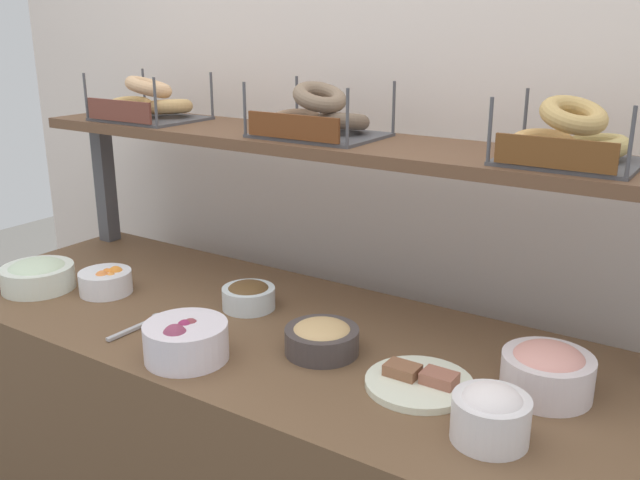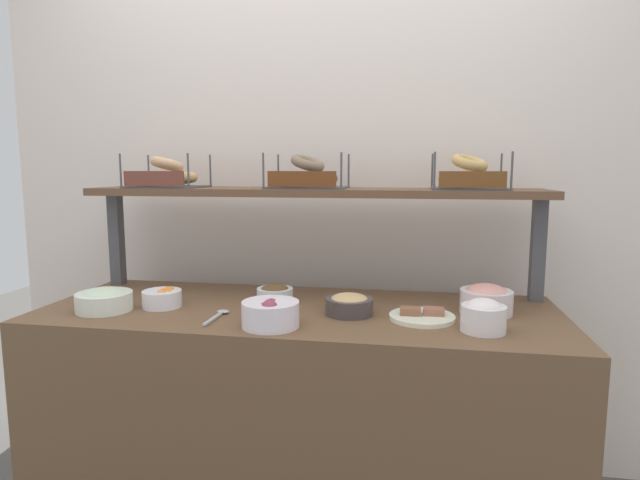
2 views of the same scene
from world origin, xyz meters
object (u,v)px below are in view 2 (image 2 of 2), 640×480
at_px(bowl_lox_spread, 486,299).
at_px(bowl_beet_salad, 270,313).
at_px(bowl_fruit_salad, 163,298).
at_px(bowl_scallion_spread, 104,299).
at_px(bagel_basket_plain, 167,176).
at_px(serving_spoon_near_plate, 219,315).
at_px(bowl_hummus, 349,304).
at_px(serving_plate_white, 422,316).
at_px(bagel_basket_poppy, 307,176).
at_px(bowl_chocolate_spread, 275,294).
at_px(bagel_basket_sesame, 469,177).
at_px(bowl_cream_cheese, 483,315).

distance_m(bowl_lox_spread, bowl_beet_salad, 0.76).
distance_m(bowl_fruit_salad, bowl_scallion_spread, 0.20).
distance_m(bowl_beet_salad, bagel_basket_plain, 0.87).
bearing_deg(serving_spoon_near_plate, bowl_scallion_spread, 179.30).
height_order(bowl_hummus, serving_plate_white, bowl_hummus).
relative_size(bowl_fruit_salad, bagel_basket_poppy, 0.45).
distance_m(bowl_hummus, bowl_chocolate_spread, 0.32).
distance_m(bowl_scallion_spread, bagel_basket_sesame, 1.43).
xyz_separation_m(bowl_scallion_spread, bowl_lox_spread, (1.35, 0.20, 0.01)).
bearing_deg(bowl_beet_salad, bowl_fruit_salad, 159.91).
xyz_separation_m(bowl_lox_spread, serving_plate_white, (-0.22, -0.11, -0.04)).
bearing_deg(bowl_scallion_spread, bagel_basket_plain, 80.93).
height_order(bowl_fruit_salad, bowl_beet_salad, bowl_beet_salad).
bearing_deg(bowl_cream_cheese, serving_spoon_near_plate, 179.34).
relative_size(bowl_beet_salad, bagel_basket_sesame, 0.66).
relative_size(bowl_beet_salad, serving_spoon_near_plate, 1.06).
xyz_separation_m(bowl_scallion_spread, serving_spoon_near_plate, (0.44, -0.01, -0.03)).
distance_m(bowl_hummus, bowl_beet_salad, 0.30).
bearing_deg(bowl_hummus, bowl_beet_salad, -140.64).
relative_size(bowl_fruit_salad, bowl_hummus, 0.85).
bearing_deg(bowl_scallion_spread, serving_spoon_near_plate, -0.70).
xyz_separation_m(bowl_chocolate_spread, bowl_beet_salad, (0.07, -0.30, 0.01)).
xyz_separation_m(bowl_scallion_spread, bowl_cream_cheese, (1.32, -0.02, 0.01)).
distance_m(serving_plate_white, serving_spoon_near_plate, 0.70).
height_order(bowl_scallion_spread, bagel_basket_plain, bagel_basket_plain).
xyz_separation_m(bowl_beet_salad, bagel_basket_plain, (-0.58, 0.48, 0.43)).
distance_m(bowl_scallion_spread, bagel_basket_poppy, 0.90).
relative_size(bowl_fruit_salad, bowl_scallion_spread, 0.72).
distance_m(serving_plate_white, bagel_basket_plain, 1.20).
relative_size(bowl_scallion_spread, serving_spoon_near_plate, 1.12).
bearing_deg(bowl_cream_cheese, bowl_lox_spread, 80.20).
height_order(bowl_scallion_spread, bowl_lox_spread, bowl_lox_spread).
height_order(bagel_basket_poppy, bagel_basket_sesame, same).
distance_m(bowl_fruit_salad, bagel_basket_poppy, 0.73).
xyz_separation_m(bowl_chocolate_spread, bagel_basket_sesame, (0.72, 0.19, 0.44)).
distance_m(bowl_scallion_spread, serving_plate_white, 1.13).
xyz_separation_m(bowl_scallion_spread, bowl_chocolate_spread, (0.58, 0.22, -0.01)).
relative_size(bowl_scallion_spread, bagel_basket_poppy, 0.62).
xyz_separation_m(bagel_basket_plain, bagel_basket_sesame, (1.23, 0.01, 0.00)).
bearing_deg(bowl_fruit_salad, bagel_basket_poppy, 34.36).
distance_m(bowl_fruit_salad, bowl_chocolate_spread, 0.42).
xyz_separation_m(bowl_chocolate_spread, serving_plate_white, (0.55, -0.13, -0.02)).
relative_size(bowl_scallion_spread, bowl_lox_spread, 1.08).
distance_m(serving_plate_white, bagel_basket_poppy, 0.73).
distance_m(bagel_basket_poppy, bagel_basket_sesame, 0.63).
bearing_deg(bowl_chocolate_spread, bowl_hummus, -19.95).
distance_m(bagel_basket_plain, bagel_basket_sesame, 1.23).
bearing_deg(bowl_beet_salad, serving_plate_white, 19.54).
relative_size(bowl_cream_cheese, serving_plate_white, 0.63).
bearing_deg(bowl_hummus, bowl_lox_spread, 11.07).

